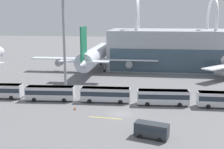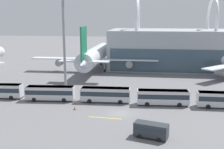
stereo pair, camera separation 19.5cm
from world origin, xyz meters
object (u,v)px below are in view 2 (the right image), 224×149
at_px(shuttle_bus_4, 163,96).
at_px(traffic_cone_0, 75,108).
at_px(airliner_at_gate_far, 95,56).
at_px(shuttle_bus_3, 105,94).
at_px(shuttle_bus_5, 224,99).
at_px(floodlight_mast, 64,26).
at_px(service_van_foreground, 151,129).
at_px(shuttle_bus_2, 50,92).

relative_size(shuttle_bus_4, traffic_cone_0, 16.19).
bearing_deg(airliner_at_gate_far, shuttle_bus_3, -165.24).
bearing_deg(shuttle_bus_5, floodlight_mast, 163.60).
bearing_deg(floodlight_mast, service_van_foreground, -51.20).
bearing_deg(shuttle_bus_3, shuttle_bus_5, -3.79).
relative_size(airliner_at_gate_far, shuttle_bus_3, 3.93).
distance_m(service_van_foreground, floodlight_mast, 39.37).
xyz_separation_m(service_van_foreground, traffic_cone_0, (-15.89, 11.99, -1.11)).
bearing_deg(shuttle_bus_4, service_van_foreground, -102.10).
relative_size(shuttle_bus_2, shuttle_bus_4, 1.00).
distance_m(shuttle_bus_2, shuttle_bus_5, 38.68).
bearing_deg(shuttle_bus_3, shuttle_bus_4, -4.55).
relative_size(shuttle_bus_2, traffic_cone_0, 16.22).
height_order(shuttle_bus_3, traffic_cone_0, shuttle_bus_3).
bearing_deg(shuttle_bus_2, shuttle_bus_3, -2.44).
distance_m(shuttle_bus_3, floodlight_mast, 21.79).
relative_size(airliner_at_gate_far, shuttle_bus_4, 3.92).
distance_m(shuttle_bus_2, traffic_cone_0, 9.39).
distance_m(shuttle_bus_4, floodlight_mast, 31.18).
distance_m(shuttle_bus_5, service_van_foreground, 23.36).
distance_m(airliner_at_gate_far, shuttle_bus_3, 37.11).
height_order(shuttle_bus_3, floodlight_mast, floodlight_mast).
bearing_deg(floodlight_mast, shuttle_bus_4, -22.80).
bearing_deg(shuttle_bus_4, shuttle_bus_2, 176.18).
bearing_deg(shuttle_bus_4, shuttle_bus_3, 174.05).
height_order(airliner_at_gate_far, floodlight_mast, floodlight_mast).
bearing_deg(floodlight_mast, shuttle_bus_2, -92.49).
xyz_separation_m(shuttle_bus_3, shuttle_bus_4, (12.89, -0.49, 0.00)).
relative_size(shuttle_bus_3, floodlight_mast, 0.46).
relative_size(shuttle_bus_5, traffic_cone_0, 16.01).
bearing_deg(floodlight_mast, airliner_at_gate_far, 83.40).
bearing_deg(floodlight_mast, shuttle_bus_5, -15.78).
height_order(shuttle_bus_2, shuttle_bus_4, same).
relative_size(service_van_foreground, floodlight_mast, 0.24).
xyz_separation_m(shuttle_bus_2, shuttle_bus_3, (12.89, 0.47, 0.00)).
height_order(service_van_foreground, floodlight_mast, floodlight_mast).
bearing_deg(service_van_foreground, shuttle_bus_5, -115.08).
xyz_separation_m(airliner_at_gate_far, shuttle_bus_4, (22.37, -36.19, -3.66)).
relative_size(shuttle_bus_3, shuttle_bus_4, 1.00).
xyz_separation_m(shuttle_bus_3, service_van_foreground, (10.31, -18.13, -0.52)).
distance_m(airliner_at_gate_far, floodlight_mast, 27.99).
bearing_deg(shuttle_bus_3, traffic_cone_0, -134.66).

